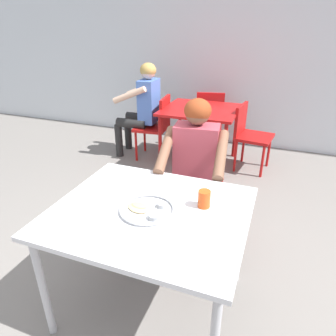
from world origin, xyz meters
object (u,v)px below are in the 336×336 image
Objects in this scene: thali_tray at (147,210)px; chair_foreground at (198,176)px; table_background_red at (201,115)px; chair_red_far at (210,115)px; table_foreground at (150,220)px; drinking_cup at (204,198)px; diner_foreground at (194,163)px; patron_background at (143,103)px; chair_red_right at (249,132)px; chair_red_left at (157,123)px.

chair_foreground is (0.03, 0.99, -0.26)m from thali_tray.
table_background_red is (-0.31, 2.31, -0.10)m from thali_tray.
thali_tray is at bearing -83.38° from chair_red_far.
drinking_cup is (0.28, 0.14, 0.13)m from table_foreground.
diner_foreground is 0.96× the size of patron_background.
patron_background is (-1.15, 1.54, 0.02)m from diner_foreground.
chair_foreground is at bearing 88.46° from thali_tray.
chair_red_right is at bearing 2.87° from patron_background.
table_foreground is 0.88× the size of patron_background.
drinking_cup is 2.89m from chair_red_far.
chair_red_right is (0.26, 1.39, -0.02)m from chair_foreground.
patron_background is at bearing 115.91° from table_foreground.
chair_red_right is at bearing 83.23° from table_foreground.
table_foreground is at bearing -91.14° from chair_foreground.
diner_foreground is 1.43× the size of chair_red_left.
diner_foreground is 1.31× the size of table_background_red.
chair_red_left is at bearing -6.08° from patron_background.
thali_tray is at bearing -96.88° from chair_red_right.
diner_foreground is 1.92m from patron_background.
patron_background reaches higher than chair_red_left.
table_foreground is 10.70× the size of drinking_cup.
chair_red_left is at bearing 111.68° from table_foreground.
drinking_cup is 0.66m from diner_foreground.
patron_background is (-1.39, 2.15, -0.06)m from drinking_cup.
chair_red_far is (-0.37, 1.97, -0.01)m from chair_foreground.
thali_tray is 0.38× the size of chair_red_right.
chair_red_right is (1.18, 0.09, -0.01)m from chair_red_left.
chair_foreground is 1.41m from chair_red_right.
drinking_cup reaches higher than chair_red_right.
chair_red_far reaches higher than chair_red_right.
table_foreground is at bearing -153.80° from drinking_cup.
drinking_cup is (0.28, 0.16, 0.04)m from thali_tray.
thali_tray is 0.77m from diner_foreground.
table_background_red is at bearing 98.01° from table_foreground.
chair_red_left is 1.04× the size of chair_red_right.
thali_tray is 2.47m from chair_red_left.
diner_foreground is 1.59m from table_background_red.
table_background_red is 1.11× the size of chair_red_far.
chair_red_right is (0.28, 2.36, -0.19)m from table_foreground.
table_background_red is 0.60m from chair_red_left.
patron_background reaches higher than chair_red_right.
chair_foreground is 1.01× the size of chair_red_far.
diner_foreground reaches higher than chair_red_right.
patron_background is (-0.76, -0.65, 0.26)m from chair_red_far.
table_foreground is at bearing -64.09° from patron_background.
chair_red_left is at bearing 111.33° from thali_tray.
chair_red_left is (-0.92, 1.30, -0.00)m from chair_foreground.
chair_red_far is at bearing 137.27° from chair_red_right.
patron_background reaches higher than drinking_cup.
thali_tray is at bearing -91.54° from chair_foreground.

